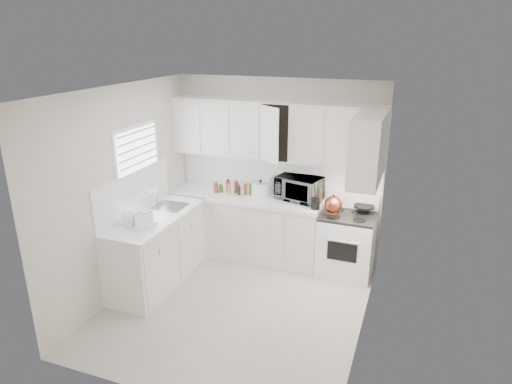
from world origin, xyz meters
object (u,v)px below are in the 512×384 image
at_px(microwave, 299,186).
at_px(tea_kettle, 333,203).
at_px(dish_rack, 137,216).
at_px(rice_cooker, 260,188).
at_px(stove, 347,236).
at_px(utensil_crock, 316,196).

bearing_deg(microwave, tea_kettle, -15.75).
distance_m(microwave, dish_rack, 2.24).
bearing_deg(dish_rack, microwave, 59.77).
relative_size(tea_kettle, microwave, 0.47).
bearing_deg(rice_cooker, stove, -11.60).
xyz_separation_m(microwave, dish_rack, (-1.61, -1.55, -0.10)).
distance_m(stove, tea_kettle, 0.57).
bearing_deg(dish_rack, stove, 46.89).
height_order(stove, dish_rack, dish_rack).
xyz_separation_m(microwave, rice_cooker, (-0.55, -0.08, -0.08)).
distance_m(tea_kettle, rice_cooker, 1.11).
bearing_deg(stove, microwave, 169.33).
distance_m(stove, microwave, 0.95).
distance_m(tea_kettle, utensil_crock, 0.25).
bearing_deg(utensil_crock, tea_kettle, -3.67).
xyz_separation_m(tea_kettle, dish_rack, (-2.15, -1.25, -0.01)).
xyz_separation_m(utensil_crock, dish_rack, (-1.92, -1.26, -0.08)).
relative_size(stove, microwave, 1.86).
distance_m(stove, dish_rack, 2.77).
distance_m(stove, rice_cooker, 1.37).
bearing_deg(rice_cooker, microwave, -0.43).
xyz_separation_m(stove, microwave, (-0.72, 0.14, 0.60)).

